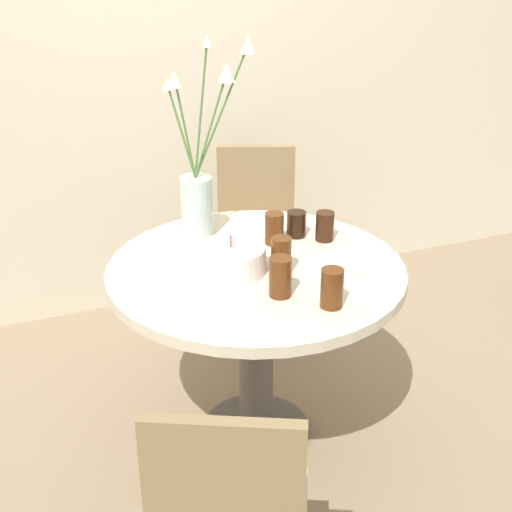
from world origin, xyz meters
The scene contains 13 objects.
ground_plane centered at (0.00, 0.00, 0.00)m, with size 16.00×16.00×0.00m, color #89755B.
wall_back centered at (0.00, 1.26, 1.30)m, with size 8.00×0.05×2.60m.
dining_table centered at (0.00, 0.00, 0.60)m, with size 1.07×1.07×0.75m.
chair_right_flank centered at (0.34, 0.86, 0.49)m, with size 0.52×0.52×0.88m.
birthday_cake centered at (-0.10, -0.01, 0.80)m, with size 0.24×0.24×0.14m.
flower_vase centered at (-0.10, 0.33, 0.96)m, with size 0.31×0.18×0.76m.
side_plate centered at (0.26, -0.13, 0.75)m, with size 0.21×0.21×0.01m.
drink_glass_0 centered at (0.12, -0.36, 0.82)m, with size 0.07×0.07×0.13m.
drink_glass_1 centered at (0.14, 0.16, 0.81)m, with size 0.07×0.07×0.12m.
drink_glass_2 centered at (0.06, -0.08, 0.82)m, with size 0.07×0.07×0.13m.
drink_glass_3 centered at (0.33, 0.12, 0.81)m, with size 0.07×0.07×0.11m.
drink_glass_4 centered at (0.24, 0.19, 0.80)m, with size 0.07×0.07×0.10m.
drink_glass_5 centered at (-0.01, -0.23, 0.82)m, with size 0.08×0.08×0.14m.
Camera 1 is at (-0.84, -2.12, 1.88)m, focal length 50.00 mm.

